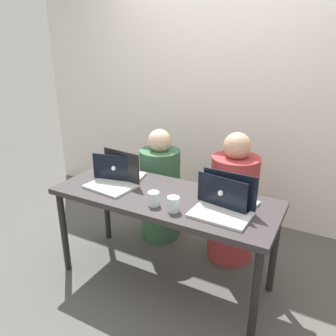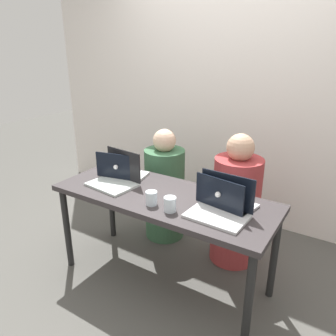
{
  "view_description": "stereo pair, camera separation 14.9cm",
  "coord_description": "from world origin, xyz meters",
  "px_view_note": "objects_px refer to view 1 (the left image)",
  "views": [
    {
      "loc": [
        1.01,
        -1.81,
        1.71
      ],
      "look_at": [
        0.0,
        0.06,
        0.9
      ],
      "focal_mm": 35.0,
      "sensor_mm": 36.0,
      "label": 1
    },
    {
      "loc": [
        1.14,
        -1.73,
        1.71
      ],
      "look_at": [
        0.0,
        0.06,
        0.9
      ],
      "focal_mm": 35.0,
      "sensor_mm": 36.0,
      "label": 2
    }
  ],
  "objects_px": {
    "person_on_left": "(160,191)",
    "laptop_front_left": "(114,179)",
    "laptop_front_right": "(224,205)",
    "person_on_right": "(233,204)",
    "water_glass_center": "(154,199)",
    "laptop_back_left": "(119,173)",
    "water_glass_right": "(173,205)",
    "laptop_back_right": "(227,198)"
  },
  "relations": [
    {
      "from": "water_glass_right",
      "to": "water_glass_center",
      "type": "bearing_deg",
      "value": 175.56
    },
    {
      "from": "person_on_left",
      "to": "water_glass_right",
      "type": "distance_m",
      "value": 0.93
    },
    {
      "from": "person_on_left",
      "to": "laptop_front_left",
      "type": "distance_m",
      "value": 0.66
    },
    {
      "from": "person_on_left",
      "to": "laptop_back_left",
      "type": "bearing_deg",
      "value": 93.13
    },
    {
      "from": "laptop_back_left",
      "to": "laptop_front_left",
      "type": "bearing_deg",
      "value": 100.65
    },
    {
      "from": "laptop_back_left",
      "to": "laptop_front_right",
      "type": "xyz_separation_m",
      "value": [
        0.9,
        -0.14,
        0.01
      ]
    },
    {
      "from": "laptop_front_left",
      "to": "laptop_back_left",
      "type": "bearing_deg",
      "value": 118.64
    },
    {
      "from": "person_on_right",
      "to": "laptop_back_left",
      "type": "height_order",
      "value": "person_on_right"
    },
    {
      "from": "laptop_front_right",
      "to": "water_glass_right",
      "type": "height_order",
      "value": "laptop_front_right"
    },
    {
      "from": "laptop_front_left",
      "to": "water_glass_right",
      "type": "xyz_separation_m",
      "value": [
        0.57,
        -0.15,
        -0.01
      ]
    },
    {
      "from": "laptop_back_left",
      "to": "laptop_front_left",
      "type": "height_order",
      "value": "laptop_front_left"
    },
    {
      "from": "laptop_back_left",
      "to": "laptop_front_left",
      "type": "relative_size",
      "value": 1.06
    },
    {
      "from": "laptop_front_left",
      "to": "laptop_front_right",
      "type": "bearing_deg",
      "value": 5.22
    },
    {
      "from": "person_on_left",
      "to": "person_on_right",
      "type": "height_order",
      "value": "person_on_right"
    },
    {
      "from": "person_on_left",
      "to": "laptop_back_right",
      "type": "height_order",
      "value": "person_on_left"
    },
    {
      "from": "water_glass_center",
      "to": "water_glass_right",
      "type": "relative_size",
      "value": 0.97
    },
    {
      "from": "person_on_left",
      "to": "laptop_back_left",
      "type": "relative_size",
      "value": 2.65
    },
    {
      "from": "person_on_left",
      "to": "laptop_back_left",
      "type": "height_order",
      "value": "person_on_left"
    },
    {
      "from": "water_glass_center",
      "to": "laptop_front_right",
      "type": "bearing_deg",
      "value": 14.79
    },
    {
      "from": "laptop_back_left",
      "to": "laptop_front_left",
      "type": "xyz_separation_m",
      "value": [
        0.05,
        -0.12,
        0.01
      ]
    },
    {
      "from": "person_on_right",
      "to": "laptop_back_left",
      "type": "distance_m",
      "value": 0.95
    },
    {
      "from": "laptop_front_left",
      "to": "laptop_back_right",
      "type": "xyz_separation_m",
      "value": [
        0.83,
        0.09,
        -0.01
      ]
    },
    {
      "from": "person_on_right",
      "to": "water_glass_center",
      "type": "height_order",
      "value": "person_on_right"
    },
    {
      "from": "water_glass_center",
      "to": "water_glass_right",
      "type": "distance_m",
      "value": 0.15
    },
    {
      "from": "person_on_left",
      "to": "laptop_front_left",
      "type": "relative_size",
      "value": 2.81
    },
    {
      "from": "person_on_left",
      "to": "water_glass_right",
      "type": "height_order",
      "value": "person_on_left"
    },
    {
      "from": "person_on_left",
      "to": "laptop_front_left",
      "type": "xyz_separation_m",
      "value": [
        -0.06,
        -0.57,
        0.32
      ]
    },
    {
      "from": "laptop_back_left",
      "to": "person_on_right",
      "type": "bearing_deg",
      "value": -161.85
    },
    {
      "from": "laptop_back_left",
      "to": "laptop_back_right",
      "type": "distance_m",
      "value": 0.89
    },
    {
      "from": "laptop_front_right",
      "to": "water_glass_center",
      "type": "height_order",
      "value": "laptop_front_right"
    },
    {
      "from": "person_on_right",
      "to": "laptop_back_right",
      "type": "bearing_deg",
      "value": 95.26
    },
    {
      "from": "water_glass_right",
      "to": "laptop_front_left",
      "type": "bearing_deg",
      "value": 165.53
    },
    {
      "from": "laptop_back_right",
      "to": "water_glass_center",
      "type": "xyz_separation_m",
      "value": [
        -0.42,
        -0.23,
        -0.01
      ]
    },
    {
      "from": "laptop_front_right",
      "to": "water_glass_center",
      "type": "xyz_separation_m",
      "value": [
        -0.44,
        -0.12,
        -0.01
      ]
    },
    {
      "from": "person_on_left",
      "to": "water_glass_right",
      "type": "bearing_deg",
      "value": 142.15
    },
    {
      "from": "laptop_back_right",
      "to": "laptop_front_right",
      "type": "height_order",
      "value": "laptop_front_right"
    },
    {
      "from": "person_on_left",
      "to": "water_glass_center",
      "type": "bearing_deg",
      "value": 133.72
    },
    {
      "from": "laptop_front_right",
      "to": "person_on_right",
      "type": "bearing_deg",
      "value": 103.36
    },
    {
      "from": "laptop_back_left",
      "to": "person_on_left",
      "type": "bearing_deg",
      "value": -115.25
    },
    {
      "from": "laptop_back_left",
      "to": "laptop_back_right",
      "type": "relative_size",
      "value": 1.03
    },
    {
      "from": "person_on_left",
      "to": "water_glass_center",
      "type": "relative_size",
      "value": 11.13
    },
    {
      "from": "laptop_front_left",
      "to": "laptop_back_right",
      "type": "distance_m",
      "value": 0.84
    }
  ]
}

